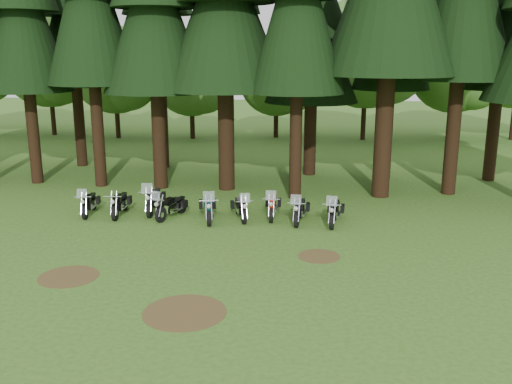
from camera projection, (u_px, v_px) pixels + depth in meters
ground at (182, 257)px, 18.74m from camera, size 120.00×120.00×0.00m
pine_back_4 at (313, 17)px, 29.12m from camera, size 4.94×4.94×13.78m
decid_1 at (51, 60)px, 43.74m from camera, size 7.91×7.69×9.88m
decid_2 at (118, 72)px, 42.46m from camera, size 6.72×6.53×8.40m
decid_3 at (194, 79)px, 42.35m from camera, size 6.12×5.95×7.65m
decid_4 at (280, 80)px, 42.92m from camera, size 5.93×5.76×7.41m
decid_5 at (372, 55)px, 41.22m from camera, size 8.45×8.21×10.56m
decid_6 at (460, 69)px, 42.08m from camera, size 7.06×6.86×8.82m
dirt_patch_0 at (69, 276)px, 17.10m from camera, size 1.80×1.80×0.01m
dirt_patch_1 at (319, 256)px, 18.78m from camera, size 1.40×1.40×0.01m
dirt_patch_2 at (185, 312)px, 14.78m from camera, size 2.20×2.20×0.01m
motorcycle_0 at (89, 204)px, 23.45m from camera, size 0.57×2.11×1.33m
motorcycle_1 at (120, 204)px, 23.33m from camera, size 0.38×2.21×0.90m
motorcycle_2 at (154, 200)px, 23.75m from camera, size 0.51×2.40×1.51m
motorcycle_3 at (171, 207)px, 22.99m from camera, size 0.99×2.05×1.32m
motorcycle_4 at (208, 208)px, 22.64m from camera, size 0.79×2.31×1.45m
motorcycle_5 at (241, 208)px, 22.82m from camera, size 0.85×2.05×1.31m
motorcycle_6 at (272, 206)px, 23.04m from camera, size 0.41×2.16×1.36m
motorcycle_7 at (300, 211)px, 22.42m from camera, size 0.53×2.18×1.36m
motorcycle_8 at (334, 212)px, 22.17m from camera, size 0.59×2.21×1.39m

